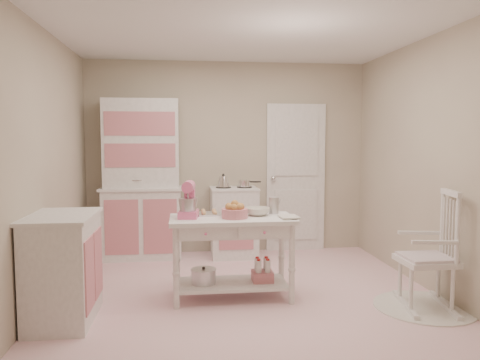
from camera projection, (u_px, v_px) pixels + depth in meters
name	position (u px, v px, depth m)	size (l,w,h in m)	color
room_shell	(246.00, 129.00, 4.51)	(3.84, 3.84, 2.62)	pink
door	(296.00, 178.00, 6.53)	(0.82, 0.05, 2.04)	white
hutch	(142.00, 179.00, 6.07)	(1.06, 0.50, 2.08)	white
stove	(234.00, 222.00, 6.21)	(0.62, 0.57, 0.92)	white
base_cabinet	(63.00, 268.00, 3.98)	(0.54, 0.84, 0.92)	white
lace_rug	(424.00, 307.00, 4.32)	(0.92, 0.92, 0.01)	white
rocking_chair	(426.00, 249.00, 4.28)	(0.48, 0.72, 1.10)	white
work_table	(232.00, 258.00, 4.56)	(1.20, 0.60, 0.80)	white
stand_mixer	(188.00, 200.00, 4.48)	(0.20, 0.28, 0.34)	pink
cookie_tray	(215.00, 214.00, 4.69)	(0.34, 0.24, 0.02)	silver
bread_basket	(235.00, 213.00, 4.48)	(0.25, 0.25, 0.09)	#CE7681
mixing_bowl	(257.00, 212.00, 4.63)	(0.25, 0.25, 0.08)	silver
metal_pitcher	(274.00, 205.00, 4.73)	(0.10, 0.10, 0.17)	silver
recipe_book	(280.00, 217.00, 4.46)	(0.17, 0.23, 0.02)	silver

